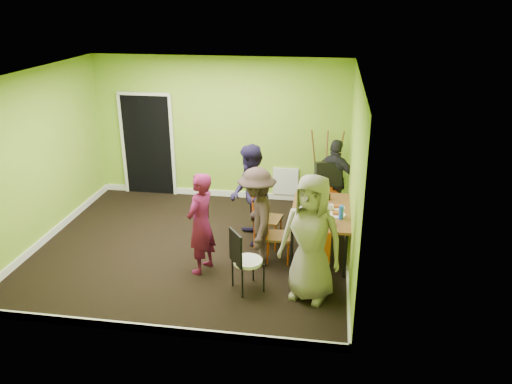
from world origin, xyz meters
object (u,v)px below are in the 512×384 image
(orange_bottle, at_px, (315,201))
(person_left_far, at_px, (251,195))
(chair_back_end, at_px, (329,181))
(person_standing, at_px, (201,224))
(person_front_end, at_px, (311,238))
(chair_bentwood, at_px, (244,258))
(person_left_near, at_px, (257,217))
(chair_left_far, at_px, (263,213))
(blue_bottle, at_px, (341,212))
(easel, at_px, (326,169))
(chair_front_end, at_px, (315,256))
(dining_table, at_px, (321,213))
(chair_left_near, at_px, (274,231))
(person_back_end, at_px, (335,180))
(thermos, at_px, (318,203))

(orange_bottle, height_order, person_left_far, person_left_far)
(chair_back_end, xyz_separation_m, orange_bottle, (-0.19, -0.98, 0.00))
(person_standing, xyz_separation_m, person_front_end, (1.61, -0.44, 0.11))
(chair_back_end, distance_m, person_front_end, 2.46)
(chair_bentwood, relative_size, person_left_near, 0.60)
(chair_left_far, xyz_separation_m, chair_back_end, (1.02, 1.04, 0.23))
(blue_bottle, bearing_deg, easel, 97.05)
(easel, bearing_deg, chair_back_end, -84.82)
(chair_front_end, relative_size, person_standing, 0.58)
(dining_table, distance_m, person_standing, 1.89)
(dining_table, relative_size, chair_left_near, 1.68)
(blue_bottle, relative_size, person_back_end, 0.14)
(easel, distance_m, person_left_near, 2.56)
(easel, xyz_separation_m, person_left_far, (-1.18, -1.65, 0.06))
(person_left_near, height_order, person_back_end, person_left_near)
(chair_left_far, height_order, thermos, chair_left_far)
(blue_bottle, xyz_separation_m, person_front_end, (-0.40, -0.96, 0.02))
(chair_back_end, bearing_deg, orange_bottle, 60.66)
(person_left_far, bearing_deg, chair_back_end, 106.00)
(chair_bentwood, relative_size, person_back_end, 0.62)
(dining_table, height_order, chair_back_end, chair_back_end)
(blue_bottle, distance_m, person_standing, 2.08)
(thermos, relative_size, person_front_end, 0.13)
(chair_back_end, xyz_separation_m, chair_bentwood, (-1.10, -2.45, -0.28))
(person_standing, bearing_deg, chair_left_near, 133.05)
(easel, distance_m, orange_bottle, 1.68)
(chair_left_near, height_order, person_left_near, person_left_near)
(chair_back_end, xyz_separation_m, person_back_end, (0.12, 0.18, -0.04))
(easel, xyz_separation_m, person_back_end, (0.18, -0.51, -0.02))
(person_front_end, bearing_deg, chair_bentwood, -162.52)
(orange_bottle, xyz_separation_m, person_front_end, (0.00, -1.47, 0.09))
(dining_table, relative_size, easel, 0.97)
(person_left_far, height_order, person_back_end, person_left_far)
(chair_left_near, height_order, chair_bentwood, chair_bentwood)
(easel, height_order, person_left_near, easel)
(person_left_near, relative_size, person_front_end, 0.87)
(chair_left_far, height_order, person_front_end, person_front_end)
(blue_bottle, height_order, person_back_end, person_back_end)
(person_standing, relative_size, person_back_end, 1.03)
(blue_bottle, relative_size, person_left_far, 0.13)
(dining_table, xyz_separation_m, person_front_end, (-0.10, -1.25, 0.19))
(chair_bentwood, bearing_deg, chair_left_far, 141.60)
(dining_table, bearing_deg, chair_left_far, 169.96)
(chair_left_near, relative_size, person_back_end, 0.60)
(thermos, bearing_deg, easel, 87.57)
(person_front_end, bearing_deg, dining_table, 102.92)
(person_back_end, bearing_deg, person_standing, 73.42)
(orange_bottle, height_order, person_standing, person_standing)
(blue_bottle, bearing_deg, chair_bentwood, -143.66)
(thermos, height_order, person_left_near, person_left_near)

